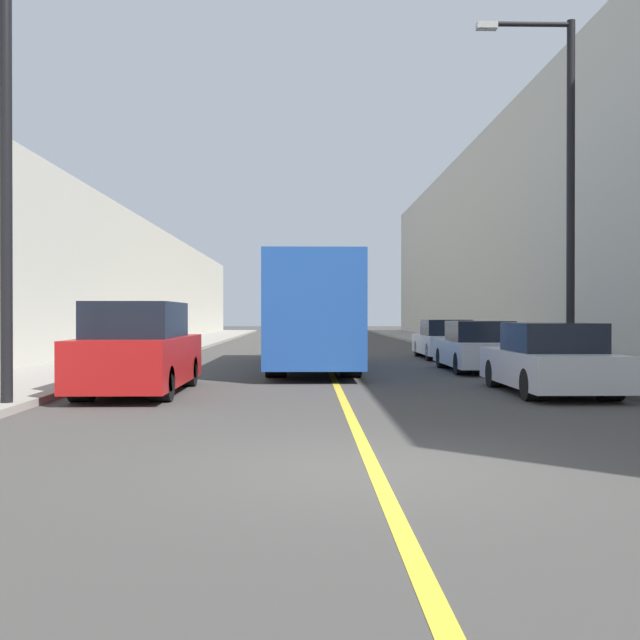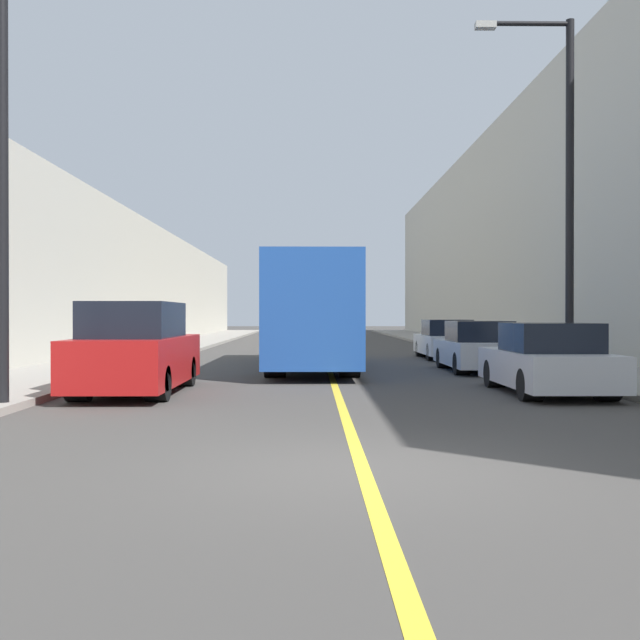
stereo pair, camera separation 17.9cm
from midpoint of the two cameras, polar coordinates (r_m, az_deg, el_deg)
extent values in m
plane|color=#3F3D3A|center=(8.05, 3.93, -11.28)|extent=(200.00, 200.00, 0.00)
cube|color=gray|center=(38.45, -10.46, -1.94)|extent=(3.30, 72.00, 0.14)
cube|color=gray|center=(38.68, 10.91, -1.92)|extent=(3.30, 72.00, 0.14)
cube|color=#B7B2A3|center=(39.23, -15.73, 2.72)|extent=(4.00, 72.00, 6.46)
cube|color=#B7B2A3|center=(39.76, 16.11, 6.32)|extent=(4.00, 72.00, 11.50)
cube|color=gold|center=(37.90, 0.26, -2.07)|extent=(0.16, 72.00, 0.01)
cube|color=#1E4793|center=(22.82, -0.39, 0.72)|extent=(2.48, 10.88, 2.92)
cube|color=black|center=(17.42, -0.29, 2.50)|extent=(2.11, 0.04, 1.31)
cylinder|color=black|center=(19.49, -3.18, -2.92)|extent=(0.55, 1.01, 1.01)
cylinder|color=black|center=(19.51, 2.51, -2.92)|extent=(0.55, 1.01, 1.01)
cylinder|color=black|center=(26.23, -2.54, -2.07)|extent=(0.55, 1.01, 1.01)
cylinder|color=black|center=(26.24, 1.68, -2.07)|extent=(0.55, 1.01, 1.01)
cube|color=maroon|center=(15.99, -13.46, -3.00)|extent=(1.88, 4.92, 0.96)
cube|color=black|center=(15.72, -13.66, 0.02)|extent=(1.65, 2.70, 0.72)
cube|color=black|center=(13.62, -15.71, -2.88)|extent=(1.60, 0.04, 0.43)
cylinder|color=black|center=(14.73, -17.56, -4.65)|extent=(0.41, 0.68, 0.68)
cylinder|color=black|center=(14.37, -11.94, -4.76)|extent=(0.41, 0.68, 0.68)
cylinder|color=black|center=(17.66, -14.68, -3.81)|extent=(0.41, 0.68, 0.68)
cylinder|color=black|center=(17.36, -9.98, -3.87)|extent=(0.41, 0.68, 0.68)
cube|color=silver|center=(16.20, 17.17, -3.51)|extent=(1.85, 4.37, 0.69)
cube|color=black|center=(15.97, 17.42, -1.27)|extent=(1.63, 1.97, 0.59)
cube|color=black|center=(14.16, 19.85, -3.58)|extent=(1.57, 0.04, 0.31)
cylinder|color=black|center=(14.72, 16.11, -4.77)|extent=(0.41, 0.62, 0.62)
cylinder|color=black|center=(15.20, 21.34, -4.61)|extent=(0.41, 0.62, 0.62)
cylinder|color=black|center=(17.32, 13.51, -3.99)|extent=(0.41, 0.62, 0.62)
cylinder|color=black|center=(17.73, 18.04, -3.89)|extent=(0.41, 0.62, 0.62)
cube|color=silver|center=(22.09, 12.11, -2.47)|extent=(1.83, 4.35, 0.69)
cube|color=black|center=(21.86, 12.24, -0.84)|extent=(1.61, 1.96, 0.58)
cube|color=black|center=(20.01, 13.48, -2.43)|extent=(1.56, 0.04, 0.31)
cylinder|color=black|center=(20.64, 11.01, -3.28)|extent=(0.40, 0.62, 0.62)
cylinder|color=black|center=(20.98, 14.83, -3.23)|extent=(0.40, 0.62, 0.62)
cylinder|color=black|center=(23.28, 9.66, -2.86)|extent=(0.40, 0.62, 0.62)
cylinder|color=black|center=(23.58, 13.08, -2.83)|extent=(0.40, 0.62, 0.62)
cube|color=silver|center=(28.27, 9.74, -1.84)|extent=(1.81, 4.43, 0.69)
cube|color=black|center=(28.03, 9.82, -0.57)|extent=(1.59, 1.99, 0.58)
cube|color=black|center=(26.12, 10.61, -1.77)|extent=(1.54, 0.04, 0.31)
cylinder|color=black|center=(26.81, 8.78, -2.43)|extent=(0.40, 0.62, 0.62)
cylinder|color=black|center=(27.07, 11.73, -2.41)|extent=(0.40, 0.62, 0.62)
cylinder|color=black|center=(29.51, 7.90, -2.17)|extent=(0.40, 0.62, 0.62)
cylinder|color=black|center=(29.76, 10.60, -2.16)|extent=(0.40, 0.62, 0.62)
cylinder|color=black|center=(14.03, -22.71, 11.19)|extent=(0.20, 0.20, 8.25)
cylinder|color=black|center=(19.55, 18.74, 8.80)|extent=(0.20, 0.20, 8.71)
cylinder|color=black|center=(20.31, 15.81, 20.90)|extent=(2.08, 0.12, 0.12)
cube|color=#999993|center=(20.04, 12.76, 21.04)|extent=(0.50, 0.24, 0.16)
camera|label=1|loc=(0.09, -89.78, 0.00)|focal=42.00mm
camera|label=2|loc=(0.09, 90.22, 0.00)|focal=42.00mm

